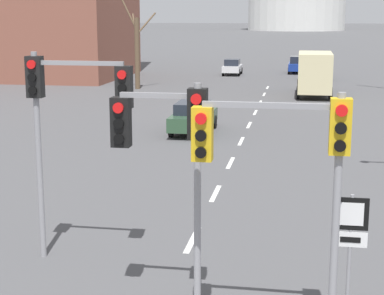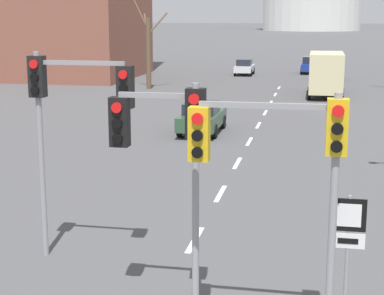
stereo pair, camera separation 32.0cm
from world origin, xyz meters
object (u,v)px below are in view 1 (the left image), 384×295
traffic_signal_near_right (288,154)px  sedan_far_left (193,117)px  sedan_near_left (232,67)px  sedan_mid_centre (319,70)px  sedan_near_right (298,65)px  route_sign_post (350,240)px  traffic_signal_centre_tall (170,141)px  traffic_signal_near_left (67,104)px  delivery_truck (315,72)px

traffic_signal_near_right → sedan_far_left: (-5.07, 20.15, -2.64)m
sedan_near_left → sedan_mid_centre: size_ratio=0.98×
traffic_signal_near_right → sedan_near_right: size_ratio=1.18×
route_sign_post → traffic_signal_centre_tall: bearing=172.2°
sedan_near_left → sedan_near_right: sedan_near_right is taller
traffic_signal_near_left → sedan_mid_centre: (6.84, 45.11, -2.94)m
sedan_mid_centre → delivery_truck: 12.04m
traffic_signal_centre_tall → traffic_signal_near_left: bearing=141.9°
sedan_near_right → traffic_signal_near_right: bearing=-89.8°
traffic_signal_near_right → route_sign_post: size_ratio=1.70×
traffic_signal_near_left → sedan_near_left: (-1.32, 48.14, -3.00)m
sedan_near_left → sedan_mid_centre: sedan_mid_centre is taller
sedan_near_left → sedan_far_left: sedan_far_left is taller
traffic_signal_near_right → sedan_near_right: traffic_signal_near_right is taller
traffic_signal_centre_tall → traffic_signal_near_left: (-2.91, 2.28, 0.34)m
traffic_signal_centre_tall → sedan_near_left: bearing=94.8°
traffic_signal_near_left → sedan_mid_centre: size_ratio=1.27×
traffic_signal_centre_tall → traffic_signal_near_left: traffic_signal_near_left is taller
traffic_signal_centre_tall → sedan_mid_centre: 47.63m
sedan_near_right → traffic_signal_centre_tall: bearing=-92.2°
traffic_signal_centre_tall → delivery_truck: (3.34, 35.39, -1.75)m
traffic_signal_near_right → sedan_mid_centre: traffic_signal_near_right is taller
route_sign_post → sedan_far_left: size_ratio=0.60×
sedan_mid_centre → traffic_signal_centre_tall: bearing=-94.7°
traffic_signal_near_right → route_sign_post: bearing=17.8°
sedan_near_right → sedan_far_left: size_ratio=0.86×
traffic_signal_near_right → traffic_signal_near_left: (-5.16, 3.11, 0.33)m
traffic_signal_near_left → sedan_near_left: bearing=91.6°
sedan_mid_centre → traffic_signal_near_right: bearing=-92.0°
sedan_near_left → traffic_signal_near_left: bearing=-88.4°
traffic_signal_near_right → sedan_near_left: (-6.48, 51.25, -2.67)m
sedan_mid_centre → sedan_near_right: bearing=107.9°
sedan_near_left → sedan_far_left: (1.42, -31.10, 0.03)m
sedan_near_right → sedan_mid_centre: (1.89, -5.85, -0.00)m
sedan_near_right → sedan_far_left: sedan_near_right is taller
sedan_near_left → sedan_near_right: 6.88m
traffic_signal_near_right → sedan_far_left: traffic_signal_near_right is taller
traffic_signal_near_right → route_sign_post: traffic_signal_near_right is taller
traffic_signal_near_right → sedan_mid_centre: bearing=88.0°
sedan_near_left → delivery_truck: (7.57, -15.02, 0.92)m
sedan_mid_centre → delivery_truck: delivery_truck is taller
sedan_near_left → route_sign_post: bearing=-81.5°
sedan_far_left → traffic_signal_near_left: bearing=-90.3°
traffic_signal_centre_tall → traffic_signal_near_left: 3.71m
traffic_signal_centre_tall → traffic_signal_near_left: size_ratio=0.92×
traffic_signal_near_left → sedan_near_right: (4.96, 50.97, -2.94)m
traffic_signal_near_right → delivery_truck: 36.29m
traffic_signal_near_left → route_sign_post: bearing=-23.5°
traffic_signal_centre_tall → sedan_near_right: 53.35m
traffic_signal_near_left → delivery_truck: (6.25, 33.12, -2.08)m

